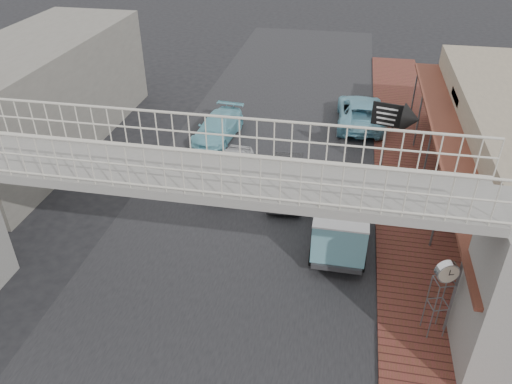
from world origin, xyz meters
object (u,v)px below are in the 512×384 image
at_px(dark_sedan, 286,180).
at_px(motorcycle_far, 381,123).
at_px(motorcycle_near, 393,194).
at_px(angkot_van, 342,215).
at_px(white_hatchback, 229,170).
at_px(arrow_sign, 408,119).
at_px(street_clock, 446,275).
at_px(angkot_curb, 360,112).
at_px(angkot_far, 218,128).

relative_size(dark_sedan, motorcycle_far, 2.63).
bearing_deg(dark_sedan, motorcycle_far, 53.72).
height_order(motorcycle_near, motorcycle_far, motorcycle_far).
bearing_deg(motorcycle_far, angkot_van, 156.80).
relative_size(white_hatchback, arrow_sign, 1.09).
xyz_separation_m(white_hatchback, dark_sedan, (2.53, -0.40, 0.01)).
bearing_deg(angkot_van, arrow_sign, 65.67).
bearing_deg(street_clock, angkot_curb, 81.55).
bearing_deg(white_hatchback, arrow_sign, 17.40).
bearing_deg(angkot_far, motorcycle_near, -22.50).
bearing_deg(angkot_far, motorcycle_far, 21.82).
relative_size(angkot_far, motorcycle_far, 2.83).
xyz_separation_m(white_hatchback, arrow_sign, (7.25, 1.69, 2.22)).
xyz_separation_m(dark_sedan, motorcycle_near, (4.36, -0.11, -0.13)).
bearing_deg(dark_sedan, street_clock, -57.96).
relative_size(angkot_curb, motorcycle_far, 3.36).
bearing_deg(dark_sedan, arrow_sign, 18.31).
distance_m(white_hatchback, street_clock, 10.72).
height_order(angkot_curb, arrow_sign, arrow_sign).
bearing_deg(angkot_far, white_hatchback, -63.02).
bearing_deg(dark_sedan, angkot_curb, 63.41).
height_order(angkot_van, street_clock, street_clock).
xyz_separation_m(motorcycle_near, street_clock, (0.89, -6.68, 1.75)).
height_order(white_hatchback, angkot_van, angkot_van).
height_order(angkot_curb, motorcycle_far, angkot_curb).
height_order(angkot_van, motorcycle_far, angkot_van).
bearing_deg(arrow_sign, motorcycle_near, -85.84).
bearing_deg(motorcycle_far, angkot_curb, 39.20).
bearing_deg(angkot_van, motorcycle_near, 56.03).
distance_m(angkot_van, motorcycle_far, 9.95).
bearing_deg(angkot_van, angkot_curb, 87.44).
distance_m(angkot_far, street_clock, 14.72).
height_order(angkot_curb, angkot_far, angkot_curb).
bearing_deg(motorcycle_near, angkot_van, 130.10).
distance_m(dark_sedan, motorcycle_far, 7.88).
xyz_separation_m(motorcycle_near, motorcycle_far, (-0.34, 6.89, 0.03)).
bearing_deg(angkot_curb, dark_sedan, 66.72).
xyz_separation_m(angkot_curb, street_clock, (2.33, -14.40, 1.57)).
xyz_separation_m(white_hatchback, street_clock, (7.78, -7.20, 1.63)).
relative_size(angkot_far, angkot_van, 1.03).
bearing_deg(motorcycle_far, motorcycle_near, 169.16).
distance_m(angkot_far, motorcycle_near, 9.61).
relative_size(motorcycle_near, street_clock, 0.61).
xyz_separation_m(angkot_curb, arrow_sign, (1.81, -5.51, 2.16)).
height_order(motorcycle_far, street_clock, street_clock).
bearing_deg(angkot_far, arrow_sign, -9.11).
distance_m(motorcycle_near, street_clock, 6.96).
relative_size(dark_sedan, angkot_van, 0.96).
relative_size(white_hatchback, angkot_van, 0.91).
bearing_deg(angkot_curb, motorcycle_far, 140.56).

